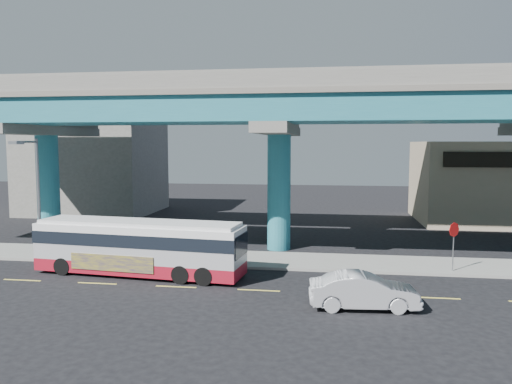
# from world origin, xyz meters

# --- Properties ---
(ground) EXTENTS (120.00, 120.00, 0.00)m
(ground) POSITION_xyz_m (0.00, 0.00, 0.00)
(ground) COLOR black
(ground) RESTS_ON ground
(sidewalk) EXTENTS (70.00, 4.00, 0.15)m
(sidewalk) POSITION_xyz_m (0.00, 5.50, 0.07)
(sidewalk) COLOR gray
(sidewalk) RESTS_ON ground
(lane_markings) EXTENTS (58.00, 0.12, 0.01)m
(lane_markings) POSITION_xyz_m (-0.00, -0.30, 0.01)
(lane_markings) COLOR #D8C64C
(lane_markings) RESTS_ON ground
(viaduct) EXTENTS (52.00, 12.40, 11.70)m
(viaduct) POSITION_xyz_m (-0.00, 9.11, 9.14)
(viaduct) COLOR #216C7D
(viaduct) RESTS_ON ground
(building_beige) EXTENTS (14.00, 10.23, 7.00)m
(building_beige) POSITION_xyz_m (18.00, 22.98, 3.51)
(building_beige) COLOR tan
(building_beige) RESTS_ON ground
(building_concrete) EXTENTS (12.00, 10.00, 9.00)m
(building_concrete) POSITION_xyz_m (-20.00, 24.00, 4.50)
(building_concrete) COLOR gray
(building_concrete) RESTS_ON ground
(transit_bus) EXTENTS (11.28, 3.56, 2.85)m
(transit_bus) POSITION_xyz_m (-6.54, 1.57, 1.56)
(transit_bus) COLOR maroon
(transit_bus) RESTS_ON ground
(sedan) EXTENTS (2.28, 4.74, 1.48)m
(sedan) POSITION_xyz_m (4.67, -2.19, 0.74)
(sedan) COLOR #B6B6BB
(sedan) RESTS_ON ground
(parked_car) EXTENTS (3.68, 4.52, 1.23)m
(parked_car) POSITION_xyz_m (-9.59, 5.59, 0.77)
(parked_car) COLOR #2C2D31
(parked_car) RESTS_ON sidewalk
(street_lamp) EXTENTS (0.50, 2.31, 6.97)m
(street_lamp) POSITION_xyz_m (-13.61, 3.46, 4.73)
(street_lamp) COLOR gray
(street_lamp) RESTS_ON sidewalk
(stop_sign) EXTENTS (0.62, 0.52, 2.59)m
(stop_sign) POSITION_xyz_m (9.69, 4.18, 2.02)
(stop_sign) COLOR gray
(stop_sign) RESTS_ON sidewalk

